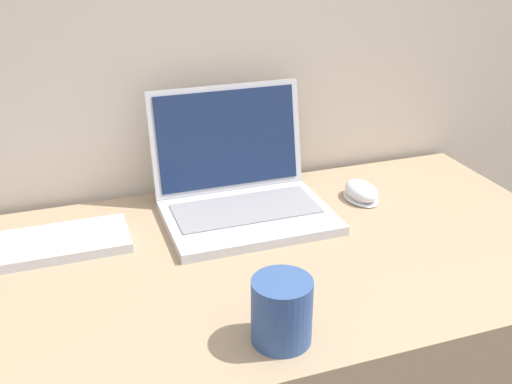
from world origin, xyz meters
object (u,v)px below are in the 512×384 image
at_px(drink_cup, 282,310).
at_px(external_keyboard, 14,250).
at_px(laptop, 241,188).
at_px(computer_mouse, 361,192).

xyz_separation_m(drink_cup, external_keyboard, (-0.40, 0.41, -0.05)).
relative_size(laptop, computer_mouse, 3.27).
height_order(drink_cup, external_keyboard, drink_cup).
xyz_separation_m(laptop, drink_cup, (-0.08, -0.44, -0.00)).
bearing_deg(laptop, external_keyboard, -175.63).
distance_m(drink_cup, external_keyboard, 0.57).
xyz_separation_m(laptop, computer_mouse, (0.28, -0.03, -0.04)).
distance_m(computer_mouse, external_keyboard, 0.75).
bearing_deg(external_keyboard, computer_mouse, 0.19).
bearing_deg(computer_mouse, laptop, 173.14).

